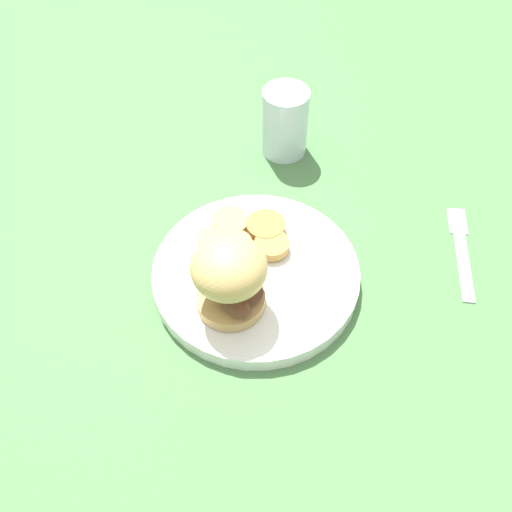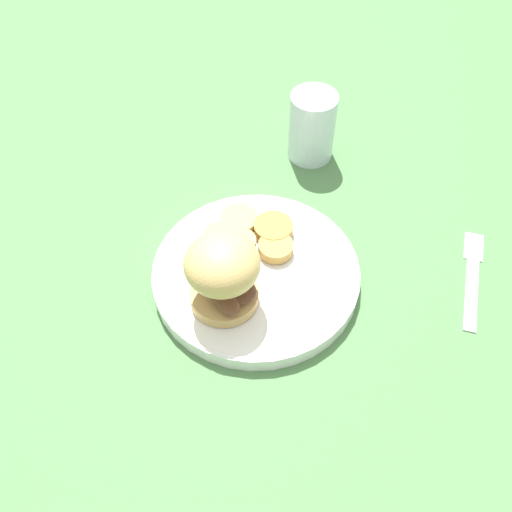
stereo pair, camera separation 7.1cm
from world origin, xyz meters
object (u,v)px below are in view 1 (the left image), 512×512
Objects in this scene: sandwich at (230,276)px; drinking_glass at (285,122)px; dinner_plate at (256,274)px; fork at (462,251)px.

drinking_glass is at bearing -120.93° from sandwich.
dinner_plate is 0.25m from drinking_glass.
sandwich is 0.32m from fork.
dinner_plate is 1.69× the size of fork.
fork is (-0.31, -0.00, -0.07)m from sandwich.
fork is 0.30m from drinking_glass.
fork is 1.47× the size of drinking_glass.
drinking_glass reaches higher than dinner_plate.
sandwich reaches higher than fork.
fork is at bearing 172.26° from dinner_plate.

